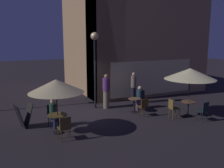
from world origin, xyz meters
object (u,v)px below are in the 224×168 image
at_px(patio_umbrella_1, 190,74).
at_px(patron_standing_2, 106,91).
at_px(patron_seated_0, 53,112).
at_px(street_lamp_near_corner, 95,50).
at_px(cafe_chair_0, 65,126).
at_px(cafe_chair_3, 204,109).
at_px(menu_sandwich_board, 24,116).
at_px(cafe_chair_2, 173,107).
at_px(cafe_table_2, 134,103).
at_px(patron_standing_3, 134,88).
at_px(cafe_chair_5, 140,98).
at_px(patron_seated_1, 139,96).
at_px(patio_umbrella_0, 56,86).
at_px(cafe_table_0, 58,119).
at_px(cafe_table_1, 188,106).
at_px(cafe_chair_1, 53,113).
at_px(cafe_chair_4, 144,106).

xyz_separation_m(patio_umbrella_1, patron_standing_2, (-2.96, 2.93, -1.14)).
bearing_deg(patron_seated_0, street_lamp_near_corner, 126.59).
height_order(cafe_chair_0, cafe_chair_3, cafe_chair_0).
height_order(menu_sandwich_board, cafe_chair_2, menu_sandwich_board).
height_order(patio_umbrella_1, cafe_chair_0, patio_umbrella_1).
bearing_deg(cafe_table_2, patron_standing_3, 62.00).
bearing_deg(menu_sandwich_board, patron_standing_3, -0.49).
xyz_separation_m(cafe_chair_5, patron_seated_1, (-0.12, -0.09, 0.12)).
xyz_separation_m(patio_umbrella_0, patron_standing_2, (3.13, 2.40, -0.98)).
bearing_deg(cafe_table_0, patron_standing_2, 37.43).
relative_size(cafe_table_0, cafe_table_1, 1.04).
bearing_deg(patio_umbrella_1, patron_seated_0, 168.30).
height_order(patio_umbrella_1, cafe_chair_5, patio_umbrella_1).
bearing_deg(patron_standing_3, cafe_chair_1, -19.85).
distance_m(cafe_chair_0, cafe_chair_3, 6.18).
relative_size(menu_sandwich_board, cafe_chair_0, 1.08).
bearing_deg(cafe_chair_4, cafe_chair_2, -127.61).
bearing_deg(cafe_table_1, cafe_chair_2, 172.05).
xyz_separation_m(cafe_chair_3, cafe_chair_5, (-1.48, 2.97, 0.02)).
xyz_separation_m(cafe_chair_1, patron_standing_2, (3.13, 1.51, 0.34)).
xyz_separation_m(street_lamp_near_corner, cafe_chair_5, (2.12, -1.07, -2.49)).
relative_size(cafe_table_0, patron_seated_0, 0.64).
height_order(patron_seated_0, patron_seated_1, patron_seated_1).
height_order(street_lamp_near_corner, cafe_chair_4, street_lamp_near_corner).
bearing_deg(patron_standing_2, patron_seated_1, 41.89).
bearing_deg(street_lamp_near_corner, patio_umbrella_0, -134.47).
distance_m(cafe_chair_4, patron_seated_0, 4.18).
bearing_deg(patron_seated_1, street_lamp_near_corner, -67.33).
distance_m(patio_umbrella_1, patron_standing_2, 4.31).
height_order(cafe_chair_0, patron_standing_3, patron_standing_3).
height_order(cafe_chair_4, patron_standing_2, patron_standing_2).
height_order(patio_umbrella_1, cafe_chair_2, patio_umbrella_1).
height_order(cafe_table_1, patron_seated_0, patron_seated_0).
xyz_separation_m(street_lamp_near_corner, cafe_chair_2, (2.65, -3.09, -2.52)).
bearing_deg(cafe_chair_0, menu_sandwich_board, 25.57).
distance_m(cafe_chair_0, patron_standing_3, 6.01).
bearing_deg(cafe_chair_5, street_lamp_near_corner, -63.92).
bearing_deg(cafe_chair_1, cafe_chair_4, 82.82).
relative_size(menu_sandwich_board, patio_umbrella_0, 0.46).
xyz_separation_m(street_lamp_near_corner, patron_seated_0, (-2.62, -1.94, -2.38)).
height_order(patio_umbrella_1, patron_standing_3, patio_umbrella_1).
height_order(cafe_table_0, cafe_chair_0, cafe_chair_0).
bearing_deg(cafe_table_0, cafe_chair_1, 89.91).
distance_m(menu_sandwich_board, cafe_table_1, 7.44).
relative_size(cafe_chair_1, patron_standing_3, 0.53).
xyz_separation_m(cafe_table_0, patron_seated_1, (4.62, 1.52, 0.12)).
distance_m(street_lamp_near_corner, patron_standing_2, 2.22).
bearing_deg(street_lamp_near_corner, cafe_chair_0, -126.11).
relative_size(cafe_table_1, cafe_chair_0, 0.80).
relative_size(street_lamp_near_corner, patron_standing_3, 2.24).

